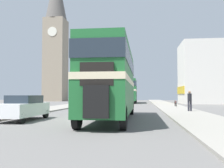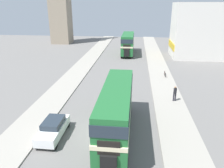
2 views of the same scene
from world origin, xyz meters
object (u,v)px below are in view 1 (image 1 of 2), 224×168
Objects in this scene: double_decker_bus at (112,78)px; car_parked_near at (24,107)px; church_tower at (56,32)px; bus_distant at (130,89)px; bicycle_on_pavement at (176,103)px; pedestrian_walking at (190,100)px.

double_decker_bus reaches higher than car_parked_near.
double_decker_bus is 51.82m from church_tower.
bus_distant is (-0.46, 32.61, 0.07)m from double_decker_bus.
bicycle_on_pavement is (11.29, 17.46, -0.30)m from car_parked_near.
church_tower is at bearing 146.54° from bus_distant.
church_tower is at bearing 113.63° from double_decker_bus.
double_decker_bus is 5.65m from car_parked_near.
pedestrian_walking is (6.04, 7.43, -1.44)m from double_decker_bus.
bus_distant is 27.66m from church_tower.
church_tower reaches higher than bus_distant.
church_tower is (-25.89, 28.91, 17.09)m from bicycle_on_pavement.
pedestrian_walking is at bearing -89.79° from bicycle_on_pavement.
bicycle_on_pavement is at bearing 90.21° from pedestrian_walking.
double_decker_bus is at bearing -89.19° from bus_distant.
pedestrian_walking is at bearing -55.71° from church_tower.
bus_distant is 5.89× the size of pedestrian_walking.
bicycle_on_pavement is at bearing 70.04° from double_decker_bus.
double_decker_bus is 1.03× the size of bus_distant.
pedestrian_walking is (6.50, -25.18, -1.51)m from bus_distant.
car_parked_near is (-4.82, -33.53, -1.86)m from bus_distant.
double_decker_bus is 0.32× the size of church_tower.
bus_distant is at bearing 111.91° from bicycle_on_pavement.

